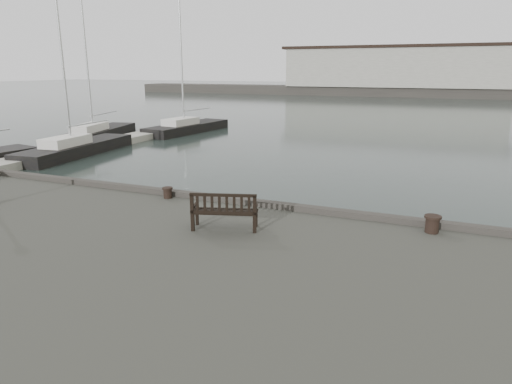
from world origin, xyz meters
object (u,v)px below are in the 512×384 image
yacht_c (77,151)px  yacht_d (188,130)px  bollard_left (168,193)px  bollard_right (432,224)px  bench (225,218)px  yacht_b (97,136)px

yacht_c → yacht_d: yacht_c is taller
bollard_left → bollard_right: bearing=-0.9°
bench → bollard_left: bearing=129.8°
yacht_d → yacht_b: bearing=-119.5°
bench → yacht_b: bearing=120.3°
bollard_left → yacht_c: size_ratio=0.03×
bollard_left → yacht_b: size_ratio=0.03×
bollard_right → yacht_d: size_ratio=0.04×
yacht_b → bench: bearing=-56.4°
bench → yacht_b: size_ratio=0.13×
yacht_b → bollard_left: bearing=-57.7°
bollard_right → yacht_d: 33.29m
bollard_right → bench: bearing=-160.0°
bollard_left → yacht_b: yacht_b is taller
bollard_right → yacht_d: yacht_d is taller
yacht_d → bollard_left: bearing=-53.8°
bollard_left → yacht_d: (-14.06, 24.54, -1.51)m
bollard_left → yacht_b: (-18.90, 17.86, -1.49)m
bench → yacht_c: size_ratio=0.14×
yacht_c → yacht_d: size_ratio=1.08×
bench → bollard_left: bench is taller
yacht_b → yacht_c: (3.89, -6.37, -0.00)m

